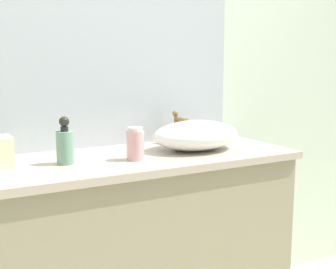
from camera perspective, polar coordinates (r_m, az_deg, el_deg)
The scene contains 7 objects.
bathroom_wall_rear at distance 2.04m, azimuth -6.16°, elevation 10.45°, with size 6.00×0.06×2.60m, color silver.
vanity_counter at distance 1.91m, azimuth -4.28°, elevation -15.84°, with size 1.35×0.53×0.89m.
wall_mirror_panel at distance 1.98m, azimuth -7.74°, elevation 11.84°, with size 1.23×0.01×0.92m, color #B2BCC6.
sink_basin at distance 1.88m, azimuth 3.77°, elevation -0.10°, with size 0.40×0.28×0.13m, color white.
faucet at distance 2.02m, azimuth 1.36°, elevation 1.23°, with size 0.03×0.12×0.16m.
soap_dispenser at distance 1.65m, azimuth -13.52°, elevation -1.31°, with size 0.07×0.07×0.18m.
lotion_bottle at distance 1.68m, azimuth -4.37°, elevation -1.28°, with size 0.07×0.07×0.13m.
Camera 1 is at (-0.76, -1.17, 1.25)m, focal length 45.88 mm.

